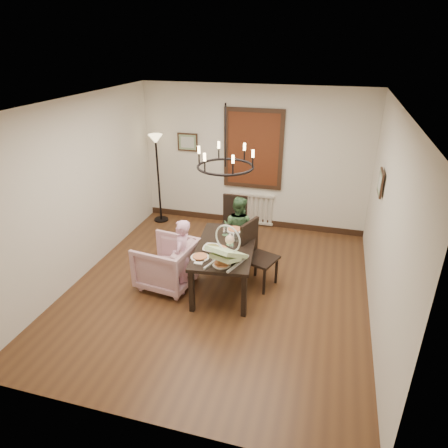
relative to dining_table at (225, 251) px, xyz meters
The scene contains 17 objects.
room_shell 0.82m from the dining_table, 108.16° to the left, with size 4.51×5.00×2.81m.
dining_table is the anchor object (origin of this frame).
chair_far 1.19m from the dining_table, 99.58° to the left, with size 0.45×0.45×1.02m, color black, non-canonical shape.
chair_right 0.55m from the dining_table, 19.29° to the left, with size 0.47×0.47×1.06m, color black, non-canonical shape.
armchair 0.95m from the dining_table, 166.98° to the right, with size 0.81×0.83×0.75m, color #CE9EAD.
elderly_woman 0.67m from the dining_table, 154.42° to the right, with size 0.36×0.23×0.98m, color #E3A0C2.
seated_man 0.91m from the dining_table, 90.96° to the left, with size 0.47×0.37×0.97m, color #3A6139.
baby_bouncer 0.58m from the dining_table, 72.41° to the right, with size 0.43×0.59×0.39m, color #C5E59D, non-canonical shape.
salad_bowl 0.28m from the dining_table, 124.00° to the right, with size 0.32×0.32×0.08m, color white.
pizza_platter 0.22m from the dining_table, 104.55° to the right, with size 0.28×0.28×0.04m, color tan.
drinking_glass 0.18m from the dining_table, 12.38° to the right, with size 0.07×0.07×0.14m, color silver.
window_blinds 2.54m from the dining_table, 92.07° to the left, with size 1.00×0.03×1.40m, color #582911.
radiator 2.39m from the dining_table, 92.05° to the left, with size 0.92×0.12×0.62m, color silver, non-canonical shape.
picture_back 2.94m from the dining_table, 121.29° to the left, with size 0.42×0.03×0.36m, color black.
picture_right 2.49m from the dining_table, 20.41° to the left, with size 0.42×0.03×0.36m, color black.
floor_lamp 2.86m from the dining_table, 134.21° to the left, with size 0.30×0.30×1.80m, color black, non-canonical shape.
chandelier 1.32m from the dining_table, 90.00° to the left, with size 0.80×0.80×0.04m, color black.
Camera 1 is at (1.48, -5.01, 3.57)m, focal length 32.00 mm.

